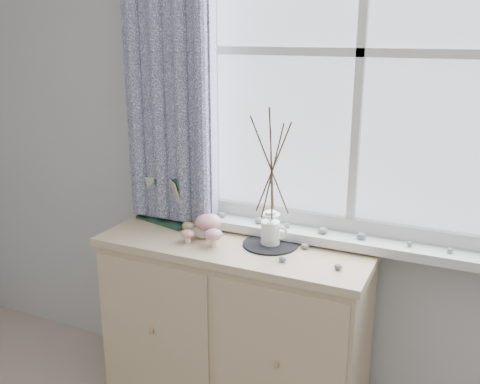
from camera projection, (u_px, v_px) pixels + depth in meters
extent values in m
cube|color=#BDBDBA|center=(289.00, 133.00, 2.34)|extent=(4.00, 0.04, 2.60)
cube|color=silver|center=(362.00, 52.00, 2.12)|extent=(1.30, 0.01, 1.40)
cube|color=silver|center=(346.00, 239.00, 2.27)|extent=(1.45, 0.16, 0.04)
cube|color=#0A0F37|center=(168.00, 44.00, 2.33)|extent=(0.44, 0.06, 1.61)
cube|color=tan|center=(235.00, 332.00, 2.45)|extent=(1.17, 0.43, 0.81)
cube|color=tan|center=(234.00, 246.00, 2.32)|extent=(1.20, 0.45, 0.03)
cube|color=tan|center=(154.00, 342.00, 2.37)|extent=(0.55, 0.01, 0.75)
cube|color=tan|center=(277.00, 376.00, 2.14)|extent=(0.55, 0.01, 0.75)
cylinder|color=white|center=(209.00, 230.00, 2.35)|extent=(0.03, 0.03, 0.08)
ellipsoid|color=#9B1605|center=(208.00, 222.00, 2.34)|extent=(0.12, 0.12, 0.07)
cylinder|color=white|center=(213.00, 241.00, 2.27)|extent=(0.03, 0.03, 0.05)
ellipsoid|color=#9B1605|center=(213.00, 234.00, 2.27)|extent=(0.08, 0.08, 0.04)
cylinder|color=white|center=(188.00, 238.00, 2.31)|extent=(0.03, 0.03, 0.04)
ellipsoid|color=#9B1605|center=(188.00, 234.00, 2.31)|extent=(0.06, 0.06, 0.03)
ellipsoid|color=tan|center=(188.00, 226.00, 2.44)|extent=(0.05, 0.04, 0.07)
ellipsoid|color=tan|center=(188.00, 220.00, 2.52)|extent=(0.05, 0.04, 0.07)
cylinder|color=black|center=(270.00, 244.00, 2.29)|extent=(0.24, 0.24, 0.01)
cylinder|color=white|center=(270.00, 233.00, 2.28)|extent=(0.11, 0.11, 0.10)
cone|color=white|center=(271.00, 218.00, 2.26)|extent=(0.08, 0.08, 0.04)
cylinder|color=white|center=(271.00, 214.00, 2.25)|extent=(0.05, 0.05, 0.02)
torus|color=white|center=(280.00, 233.00, 2.26)|extent=(0.06, 0.04, 0.06)
ellipsoid|color=gray|center=(283.00, 259.00, 2.13)|extent=(0.03, 0.03, 0.02)
ellipsoid|color=gray|center=(305.00, 246.00, 2.25)|extent=(0.03, 0.03, 0.02)
ellipsoid|color=gray|center=(338.00, 267.00, 2.06)|extent=(0.03, 0.03, 0.02)
ellipsoid|color=gray|center=(281.00, 239.00, 2.33)|extent=(0.03, 0.03, 0.02)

